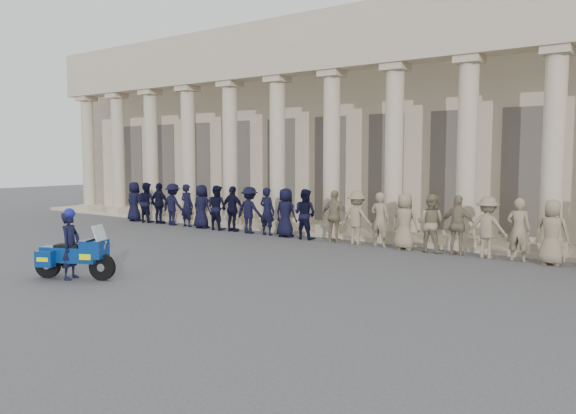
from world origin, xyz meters
The scene contains 5 objects.
ground centered at (0.00, 0.00, 0.00)m, with size 90.00×90.00×0.00m, color #48484B.
building centered at (0.00, 14.74, 4.52)m, with size 40.00×12.50×9.00m.
officer_rank centered at (-2.50, 6.77, 0.93)m, with size 19.24×0.71×1.87m.
motorcycle centered at (-2.40, -2.28, 0.60)m, with size 2.01×1.33×1.39m.
rider centered at (-2.51, -2.33, 0.89)m, with size 0.63×0.73×1.79m.
Camera 1 is at (10.10, -10.27, 3.05)m, focal length 35.00 mm.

